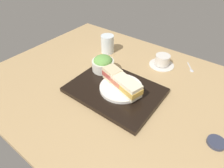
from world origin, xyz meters
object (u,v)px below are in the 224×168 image
Objects in this scene: sandwich_plate at (121,88)px; drinking_glass at (107,44)px; sandwich_far at (131,90)px; sandwich_near at (113,74)px; teaspoon at (191,69)px; small_sauce_dish at (216,142)px; salad_bowl at (103,63)px; coffee_cup at (162,61)px; sandwich_middle at (121,82)px.

sandwich_plate is 38.81cm from drinking_glass.
drinking_glass reaches higher than sandwich_far.
sandwich_plate is at bearing 162.05° from sandwich_far.
sandwich_near is 45.78cm from teaspoon.
sandwich_plate reaches higher than small_sauce_dish.
salad_bowl is at bearing -57.75° from drinking_glass.
sandwich_plate is at bearing -98.81° from coffee_cup.
sandwich_far is at bearing -21.89° from salad_bowl.
coffee_cup is (5.11, 32.99, -0.05)cm from sandwich_plate.
drinking_glass is (-11.95, 18.93, -0.48)cm from salad_bowl.
drinking_glass is at bearing 141.22° from sandwich_far.
drinking_glass is at bearing 137.56° from sandwich_plate.
sandwich_far is at bearing -38.78° from drinking_glass.
teaspoon is at bearing 71.77° from sandwich_far.
small_sauce_dish reaches higher than teaspoon.
sandwich_far reaches higher than small_sauce_dish.
teaspoon is (48.68, 12.67, -5.11)cm from drinking_glass.
sandwich_far is (6.62, -2.15, 0.22)cm from sandwich_middle.
drinking_glass reaches higher than teaspoon.
sandwich_middle is 0.69× the size of coffee_cup.
sandwich_middle is at bearing -117.40° from teaspoon.
coffee_cup is at bearing 81.19° from sandwich_middle.
salad_bowl is at bearing 156.60° from sandwich_middle.
drinking_glass is at bearing 132.46° from sandwich_near.
salad_bowl is 22.39cm from drinking_glass.
sandwich_near is at bearing 162.05° from sandwich_middle.
sandwich_plate is 43.31cm from small_sauce_dish.
sandwich_far reaches higher than sandwich_plate.
small_sauce_dish is (71.78, -28.15, -4.82)cm from drinking_glass.
sandwich_middle is at bearing -42.44° from drinking_glass.
sandwich_far is (6.62, -2.15, 3.80)cm from sandwich_plate.
sandwich_far is 1.52× the size of small_sauce_dish.
salad_bowl is at bearing -130.12° from coffee_cup.
sandwich_far is 43.56cm from teaspoon.
sandwich_near is 0.89× the size of drinking_glass.
sandwich_plate is 1.45× the size of coffee_cup.
small_sauce_dish is at bearing -2.67° from sandwich_plate.
sandwich_middle reaches higher than small_sauce_dish.
sandwich_near is 11.22cm from salad_bowl.
sandwich_far is at bearing -17.95° from sandwich_plate.
small_sauce_dish is at bearing 0.20° from sandwich_far.
coffee_cup reaches higher than teaspoon.
sandwich_middle is 38.73cm from drinking_glass.
sandwich_near is at bearing 162.05° from sandwich_plate.
small_sauce_dish is (43.21, -2.02, -5.76)cm from sandwich_middle.
sandwich_near is 1.02× the size of sandwich_middle.
sandwich_plate is 1.84× the size of drinking_glass.
sandwich_near is 13.93cm from sandwich_far.
sandwich_plate is at bearing -23.40° from salad_bowl.
sandwich_near reaches higher than sandwich_plate.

